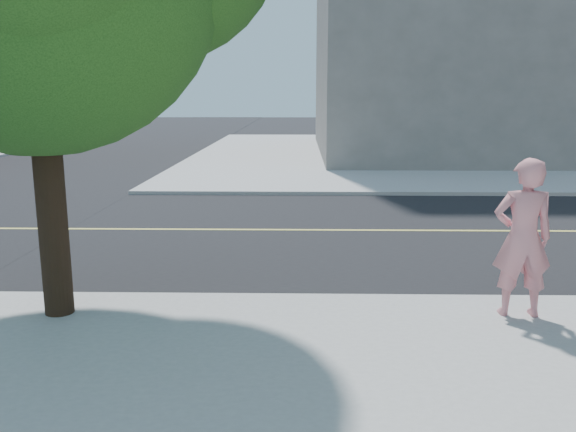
{
  "coord_description": "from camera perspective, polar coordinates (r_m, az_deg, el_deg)",
  "views": [
    {
      "loc": [
        4.03,
        -8.0,
        2.89
      ],
      "look_at": [
        3.87,
        -0.28,
        1.3
      ],
      "focal_mm": 36.95,
      "sensor_mm": 36.0,
      "label": 1
    }
  ],
  "objects": [
    {
      "name": "ground",
      "position": [
        9.41,
        -24.46,
        -7.33
      ],
      "size": [
        140.0,
        140.0,
        0.0
      ],
      "primitive_type": "plane",
      "color": "black",
      "rests_on": "ground"
    },
    {
      "name": "road_ew",
      "position": [
        13.45,
        -16.3,
        -1.24
      ],
      "size": [
        140.0,
        9.0,
        0.01
      ],
      "primitive_type": "cube",
      "color": "black",
      "rests_on": "ground"
    },
    {
      "name": "sidewalk_ne",
      "position": [
        31.11,
        19.0,
        5.76
      ],
      "size": [
        29.0,
        25.0,
        0.12
      ],
      "primitive_type": "cube",
      "color": "#A5A5A5",
      "rests_on": "ground"
    },
    {
      "name": "filler_ne",
      "position": [
        31.9,
        20.5,
        18.53
      ],
      "size": [
        18.0,
        16.0,
        14.0
      ],
      "primitive_type": "cube",
      "color": "slate",
      "rests_on": "sidewalk_ne"
    },
    {
      "name": "man_on_phone",
      "position": [
        7.96,
        21.64,
        -1.99
      ],
      "size": [
        0.76,
        0.52,
        2.02
      ],
      "primitive_type": "imported",
      "rotation": [
        0.0,
        0.0,
        3.09
      ],
      "color": "pink",
      "rests_on": "sidewalk_se"
    }
  ]
}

